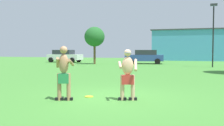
{
  "coord_description": "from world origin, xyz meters",
  "views": [
    {
      "loc": [
        2.55,
        -7.98,
        1.59
      ],
      "look_at": [
        -0.31,
        1.09,
        1.09
      ],
      "focal_mm": 40.51,
      "sensor_mm": 36.0,
      "label": 1
    }
  ],
  "objects_px": {
    "player_with_cap": "(128,72)",
    "player_in_green": "(64,72)",
    "car_blue_far_end": "(145,57)",
    "lamp_post": "(213,28)",
    "tree_left_field": "(95,37)",
    "car_white_mid_lot": "(65,56)",
    "frisbee": "(89,97)"
  },
  "relations": [
    {
      "from": "tree_left_field",
      "to": "player_in_green",
      "type": "bearing_deg",
      "value": -71.27
    },
    {
      "from": "frisbee",
      "to": "car_white_mid_lot",
      "type": "bearing_deg",
      "value": 120.02
    },
    {
      "from": "car_blue_far_end",
      "to": "lamp_post",
      "type": "bearing_deg",
      "value": -29.84
    },
    {
      "from": "frisbee",
      "to": "lamp_post",
      "type": "relative_size",
      "value": 0.05
    },
    {
      "from": "player_in_green",
      "to": "frisbee",
      "type": "bearing_deg",
      "value": 55.4
    },
    {
      "from": "lamp_post",
      "to": "frisbee",
      "type": "bearing_deg",
      "value": -106.95
    },
    {
      "from": "car_white_mid_lot",
      "to": "car_blue_far_end",
      "type": "bearing_deg",
      "value": -1.58
    },
    {
      "from": "player_with_cap",
      "to": "car_white_mid_lot",
      "type": "xyz_separation_m",
      "value": [
        -13.6,
        21.3,
        -0.06
      ]
    },
    {
      "from": "player_with_cap",
      "to": "lamp_post",
      "type": "relative_size",
      "value": 0.28
    },
    {
      "from": "player_in_green",
      "to": "frisbee",
      "type": "relative_size",
      "value": 5.75
    },
    {
      "from": "player_with_cap",
      "to": "car_blue_far_end",
      "type": "distance_m",
      "value": 21.25
    },
    {
      "from": "player_with_cap",
      "to": "car_white_mid_lot",
      "type": "distance_m",
      "value": 25.27
    },
    {
      "from": "player_in_green",
      "to": "car_blue_far_end",
      "type": "height_order",
      "value": "player_in_green"
    },
    {
      "from": "player_in_green",
      "to": "car_white_mid_lot",
      "type": "height_order",
      "value": "player_in_green"
    },
    {
      "from": "tree_left_field",
      "to": "lamp_post",
      "type": "bearing_deg",
      "value": -7.76
    },
    {
      "from": "lamp_post",
      "to": "player_in_green",
      "type": "bearing_deg",
      "value": -107.82
    },
    {
      "from": "car_blue_far_end",
      "to": "tree_left_field",
      "type": "height_order",
      "value": "tree_left_field"
    },
    {
      "from": "player_with_cap",
      "to": "player_in_green",
      "type": "distance_m",
      "value": 2.0
    },
    {
      "from": "car_blue_far_end",
      "to": "frisbee",
      "type": "bearing_deg",
      "value": -85.03
    },
    {
      "from": "lamp_post",
      "to": "tree_left_field",
      "type": "bearing_deg",
      "value": 172.24
    },
    {
      "from": "player_with_cap",
      "to": "car_white_mid_lot",
      "type": "relative_size",
      "value": 0.37
    },
    {
      "from": "player_in_green",
      "to": "tree_left_field",
      "type": "relative_size",
      "value": 0.41
    },
    {
      "from": "frisbee",
      "to": "lamp_post",
      "type": "bearing_deg",
      "value": 73.05
    },
    {
      "from": "frisbee",
      "to": "car_white_mid_lot",
      "type": "height_order",
      "value": "car_white_mid_lot"
    },
    {
      "from": "player_with_cap",
      "to": "frisbee",
      "type": "xyz_separation_m",
      "value": [
        -1.38,
        0.16,
        -0.87
      ]
    },
    {
      "from": "player_with_cap",
      "to": "car_blue_far_end",
      "type": "xyz_separation_m",
      "value": [
        -3.2,
        21.01,
        -0.06
      ]
    },
    {
      "from": "car_white_mid_lot",
      "to": "lamp_post",
      "type": "height_order",
      "value": "lamp_post"
    },
    {
      "from": "frisbee",
      "to": "car_white_mid_lot",
      "type": "distance_m",
      "value": 24.42
    },
    {
      "from": "frisbee",
      "to": "tree_left_field",
      "type": "xyz_separation_m",
      "value": [
        -7.07,
        18.52,
        3.02
      ]
    },
    {
      "from": "player_in_green",
      "to": "tree_left_field",
      "type": "xyz_separation_m",
      "value": [
        -6.54,
        19.29,
        2.13
      ]
    },
    {
      "from": "player_in_green",
      "to": "car_white_mid_lot",
      "type": "distance_m",
      "value": 24.82
    },
    {
      "from": "player_with_cap",
      "to": "player_in_green",
      "type": "bearing_deg",
      "value": -162.53
    }
  ]
}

